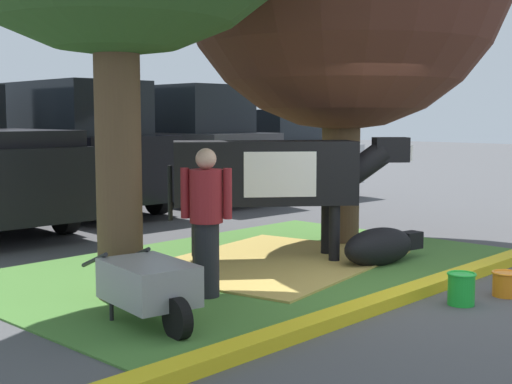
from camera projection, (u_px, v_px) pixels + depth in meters
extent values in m
plane|color=#4C4C4F|center=(416.00, 294.00, 7.49)|extent=(80.00, 80.00, 0.00)
cube|color=#477A33|center=(253.00, 266.00, 8.87)|extent=(6.59, 4.19, 0.02)
cube|color=yellow|center=(410.00, 292.00, 7.33)|extent=(7.79, 0.24, 0.12)
cube|color=tan|center=(273.00, 262.00, 9.01)|extent=(3.57, 2.92, 0.04)
cylinder|color=brown|center=(118.00, 145.00, 7.15)|extent=(0.46, 0.46, 3.16)
cylinder|color=brown|center=(341.00, 163.00, 10.36)|extent=(0.55, 0.55, 2.38)
cube|color=black|center=(265.00, 172.00, 9.06)|extent=(2.21, 2.02, 0.80)
cube|color=white|center=(276.00, 172.00, 9.08)|extent=(1.15, 1.13, 0.56)
cylinder|color=black|center=(366.00, 164.00, 9.20)|extent=(0.69, 0.65, 0.58)
cube|color=black|center=(391.00, 150.00, 9.21)|extent=(0.50, 0.48, 0.32)
cube|color=white|center=(406.00, 153.00, 9.24)|extent=(0.22, 0.23, 0.20)
cylinder|color=black|center=(326.00, 228.00, 9.48)|extent=(0.14, 0.14, 0.76)
cylinder|color=black|center=(334.00, 234.00, 9.00)|extent=(0.14, 0.14, 0.76)
cylinder|color=black|center=(197.00, 231.00, 9.29)|extent=(0.14, 0.14, 0.76)
cylinder|color=black|center=(198.00, 237.00, 8.80)|extent=(0.14, 0.14, 0.76)
cylinder|color=black|center=(170.00, 193.00, 8.95)|extent=(0.06, 0.06, 0.70)
ellipsoid|color=black|center=(379.00, 247.00, 8.90)|extent=(1.16, 0.65, 0.48)
cube|color=black|center=(410.00, 240.00, 9.26)|extent=(0.31, 0.24, 0.22)
cube|color=silver|center=(417.00, 239.00, 9.33)|extent=(0.08, 0.11, 0.16)
cylinder|color=black|center=(387.00, 255.00, 9.27)|extent=(0.36, 0.16, 0.10)
cylinder|color=black|center=(207.00, 260.00, 7.29)|extent=(0.26, 0.26, 0.79)
cylinder|color=maroon|center=(206.00, 196.00, 7.22)|extent=(0.34, 0.34, 0.54)
sphere|color=tan|center=(206.00, 159.00, 7.18)|extent=(0.21, 0.21, 0.21)
cylinder|color=maroon|center=(185.00, 193.00, 7.25)|extent=(0.09, 0.09, 0.52)
cylinder|color=maroon|center=(228.00, 194.00, 7.19)|extent=(0.09, 0.09, 0.52)
cube|color=gray|center=(148.00, 282.00, 6.32)|extent=(0.74, 0.99, 0.36)
cylinder|color=black|center=(177.00, 319.00, 5.95)|extent=(0.16, 0.37, 0.36)
cylinder|color=black|center=(154.00, 302.00, 6.72)|extent=(0.04, 0.04, 0.24)
cylinder|color=black|center=(112.00, 309.00, 6.46)|extent=(0.04, 0.04, 0.24)
cylinder|color=black|center=(136.00, 255.00, 6.96)|extent=(0.13, 0.53, 0.23)
cylinder|color=black|center=(94.00, 260.00, 6.70)|extent=(0.13, 0.53, 0.23)
cylinder|color=green|center=(461.00, 289.00, 7.06)|extent=(0.26, 0.26, 0.31)
torus|color=green|center=(462.00, 274.00, 7.04)|extent=(0.29, 0.29, 0.02)
cylinder|color=orange|center=(506.00, 285.00, 7.40)|extent=(0.27, 0.27, 0.25)
torus|color=orange|center=(506.00, 273.00, 7.39)|extent=(0.30, 0.30, 0.02)
cylinder|color=black|center=(65.00, 214.00, 11.31)|extent=(0.25, 0.65, 0.64)
cube|color=black|center=(72.00, 165.00, 13.89)|extent=(2.11, 4.68, 1.20)
cube|color=black|center=(71.00, 108.00, 13.78)|extent=(1.81, 3.27, 1.00)
cylinder|color=black|center=(77.00, 187.00, 15.68)|extent=(0.25, 0.65, 0.64)
cylinder|color=black|center=(68.00, 207.00, 12.23)|extent=(0.25, 0.65, 0.64)
cylinder|color=black|center=(158.00, 198.00, 13.54)|extent=(0.25, 0.65, 0.64)
cube|color=#3D3D42|center=(179.00, 159.00, 15.80)|extent=(2.11, 4.68, 1.20)
cube|color=black|center=(179.00, 109.00, 15.68)|extent=(1.81, 3.27, 1.00)
cylinder|color=black|center=(107.00, 184.00, 16.27)|extent=(0.25, 0.65, 0.64)
cylinder|color=black|center=(173.00, 179.00, 17.58)|extent=(0.25, 0.65, 0.64)
cylinder|color=black|center=(188.00, 194.00, 14.13)|extent=(0.25, 0.65, 0.64)
cylinder|color=black|center=(257.00, 188.00, 15.45)|extent=(0.25, 0.65, 0.64)
cube|color=silver|center=(270.00, 161.00, 17.50)|extent=(2.00, 4.48, 0.90)
cube|color=black|center=(270.00, 126.00, 17.41)|extent=(1.68, 2.27, 0.80)
cylinder|color=black|center=(205.00, 178.00, 17.95)|extent=(0.25, 0.65, 0.64)
cylinder|color=black|center=(256.00, 174.00, 19.20)|extent=(0.25, 0.65, 0.64)
cylinder|color=black|center=(287.00, 186.00, 15.91)|extent=(0.25, 0.65, 0.64)
cylinder|color=black|center=(338.00, 181.00, 17.15)|extent=(0.25, 0.65, 0.64)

